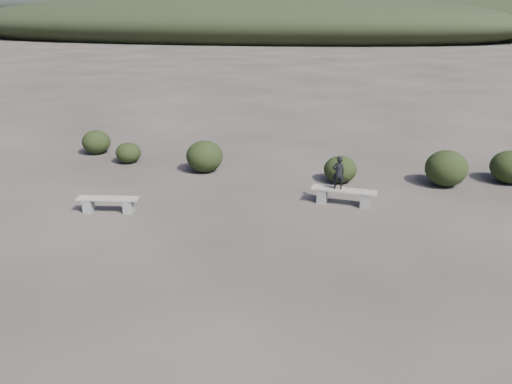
# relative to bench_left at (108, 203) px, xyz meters

# --- Properties ---
(ground) EXTENTS (1200.00, 1200.00, 0.00)m
(ground) POSITION_rel_bench_left_xyz_m (4.77, -3.83, -0.27)
(ground) COLOR #322C27
(ground) RESTS_ON ground
(bench_left) EXTENTS (1.84, 0.66, 0.45)m
(bench_left) POSITION_rel_bench_left_xyz_m (0.00, 0.00, 0.00)
(bench_left) COLOR slate
(bench_left) RESTS_ON ground
(bench_right) EXTENTS (2.01, 0.60, 0.50)m
(bench_right) POSITION_rel_bench_left_xyz_m (6.79, 2.06, 0.03)
(bench_right) COLOR slate
(bench_right) RESTS_ON ground
(seated_person) EXTENTS (0.43, 0.34, 1.03)m
(seated_person) POSITION_rel_bench_left_xyz_m (6.59, 2.08, 0.74)
(seated_person) COLOR black
(seated_person) RESTS_ON bench_right
(shrub_a) EXTENTS (0.97, 0.97, 0.80)m
(shrub_a) POSITION_rel_bench_left_xyz_m (-1.66, 4.83, 0.12)
(shrub_a) COLOR black
(shrub_a) RESTS_ON ground
(shrub_b) EXTENTS (1.35, 1.35, 1.15)m
(shrub_b) POSITION_rel_bench_left_xyz_m (1.60, 4.38, 0.30)
(shrub_b) COLOR black
(shrub_b) RESTS_ON ground
(shrub_c) EXTENTS (1.15, 1.15, 0.92)m
(shrub_c) POSITION_rel_bench_left_xyz_m (6.57, 4.21, 0.18)
(shrub_c) COLOR black
(shrub_c) RESTS_ON ground
(shrub_d) EXTENTS (1.40, 1.40, 1.23)m
(shrub_d) POSITION_rel_bench_left_xyz_m (10.09, 4.58, 0.34)
(shrub_d) COLOR black
(shrub_d) RESTS_ON ground
(shrub_e) EXTENTS (1.35, 1.35, 1.12)m
(shrub_e) POSITION_rel_bench_left_xyz_m (12.31, 5.38, 0.29)
(shrub_e) COLOR black
(shrub_e) RESTS_ON ground
(shrub_f) EXTENTS (1.15, 1.15, 0.97)m
(shrub_f) POSITION_rel_bench_left_xyz_m (-3.54, 5.77, 0.21)
(shrub_f) COLOR black
(shrub_f) RESTS_ON ground
(mountain_ridges) EXTENTS (500.00, 400.00, 56.00)m
(mountain_ridges) POSITION_rel_bench_left_xyz_m (-2.72, 335.23, 10.56)
(mountain_ridges) COLOR black
(mountain_ridges) RESTS_ON ground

